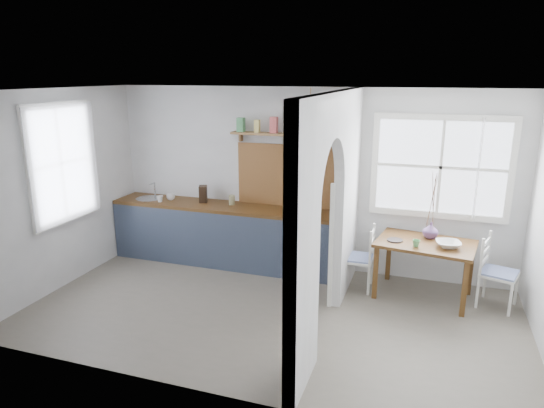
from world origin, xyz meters
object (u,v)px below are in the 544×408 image
(dining_table, at_px, (423,269))
(vase, at_px, (431,230))
(kettle, at_px, (307,205))
(chair_left, at_px, (357,257))
(chair_right, at_px, (499,273))

(dining_table, height_order, vase, vase)
(dining_table, height_order, kettle, kettle)
(chair_left, bearing_deg, vase, 101.41)
(chair_right, xyz_separation_m, kettle, (-2.47, 0.20, 0.58))
(chair_left, height_order, kettle, kettle)
(chair_left, distance_m, chair_right, 1.71)
(chair_left, bearing_deg, chair_right, 88.94)
(chair_left, height_order, chair_right, chair_right)
(dining_table, bearing_deg, chair_right, 8.28)
(kettle, distance_m, vase, 1.65)
(dining_table, xyz_separation_m, chair_left, (-0.84, -0.01, 0.06))
(vase, bearing_deg, chair_left, -167.37)
(dining_table, xyz_separation_m, chair_right, (0.87, -0.01, 0.08))
(dining_table, xyz_separation_m, kettle, (-1.59, 0.19, 0.66))
(dining_table, xyz_separation_m, vase, (0.04, 0.19, 0.47))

